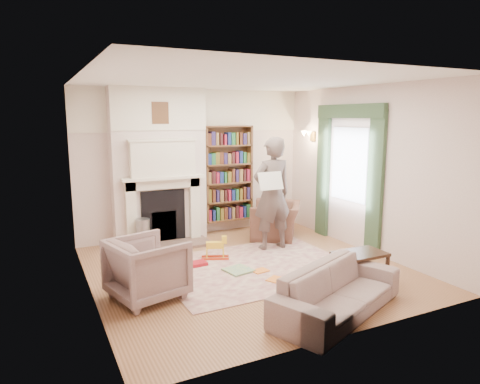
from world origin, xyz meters
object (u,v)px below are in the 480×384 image
bookcase (228,174)px  sofa (338,291)px  coffee_table (359,268)px  armchair_left (147,268)px  man_reading (272,194)px  paraffin_heater (143,234)px  armchair_reading (276,220)px  rocking_horse (215,248)px

bookcase → sofa: bookcase is taller
sofa → coffee_table: 1.02m
armchair_left → coffee_table: (2.74, -0.82, -0.17)m
sofa → coffee_table: bearing=11.8°
sofa → bookcase: bearing=61.7°
coffee_table → man_reading: bearing=98.0°
coffee_table → paraffin_heater: paraffin_heater is taller
armchair_left → coffee_table: size_ratio=1.24×
armchair_reading → paraffin_heater: armchair_reading is taller
paraffin_heater → rocking_horse: (0.92, -1.02, -0.08)m
armchair_left → rocking_horse: size_ratio=1.95×
rocking_horse → man_reading: bearing=27.9°
armchair_reading → coffee_table: armchair_reading is taller
armchair_reading → coffee_table: bearing=31.7°
man_reading → rocking_horse: 1.37m
man_reading → armchair_left: bearing=24.5°
armchair_reading → man_reading: size_ratio=0.52×
paraffin_heater → coffee_table: bearing=-50.9°
armchair_left → sofa: armchair_left is taller
bookcase → armchair_left: bearing=-132.1°
sofa → paraffin_heater: bearing=90.3°
coffee_table → paraffin_heater: 3.67m
bookcase → armchair_left: (-2.27, -2.51, -0.78)m
armchair_reading → sofa: (-1.02, -3.11, -0.05)m
bookcase → man_reading: bearing=-81.9°
man_reading → paraffin_heater: size_ratio=3.56×
bookcase → armchair_reading: 1.33m
bookcase → armchair_left: 3.47m
bookcase → man_reading: bookcase is taller
armchair_reading → bookcase: bearing=-105.2°
bookcase → paraffin_heater: bookcase is taller
rocking_horse → paraffin_heater: bearing=155.1°
bookcase → rocking_horse: (-0.92, -1.50, -0.98)m
bookcase → armchair_reading: bookcase is taller
rocking_horse → armchair_left: bearing=-120.3°
bookcase → sofa: bearing=-95.4°
armchair_reading → armchair_left: size_ratio=1.17×
paraffin_heater → rocking_horse: size_ratio=1.24×
paraffin_heater → rocking_horse: bearing=-47.7°
bookcase → man_reading: size_ratio=0.95×
bookcase → rocking_horse: size_ratio=4.18×
paraffin_heater → sofa: bearing=-66.8°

